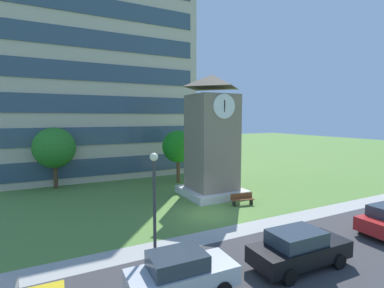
# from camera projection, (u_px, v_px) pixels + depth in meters

# --- Properties ---
(ground_plane) EXTENTS (160.00, 160.00, 0.00)m
(ground_plane) POSITION_uv_depth(u_px,v_px,m) (208.00, 214.00, 19.49)
(ground_plane) COLOR #567F38
(street_asphalt) EXTENTS (120.00, 7.20, 0.01)m
(street_asphalt) POSITION_uv_depth(u_px,v_px,m) (293.00, 265.00, 12.75)
(street_asphalt) COLOR #38383A
(street_asphalt) RESTS_ON ground
(kerb_strip) EXTENTS (120.00, 1.60, 0.01)m
(kerb_strip) POSITION_uv_depth(u_px,v_px,m) (236.00, 231.00, 16.66)
(kerb_strip) COLOR #9E9E99
(kerb_strip) RESTS_ON ground
(office_building) EXTENTS (21.30, 11.78, 25.60)m
(office_building) POSITION_uv_depth(u_px,v_px,m) (95.00, 66.00, 33.74)
(office_building) COLOR beige
(office_building) RESTS_ON ground
(clock_tower) EXTENTS (4.80, 4.80, 10.22)m
(clock_tower) POSITION_uv_depth(u_px,v_px,m) (212.00, 142.00, 24.02)
(clock_tower) COLOR gray
(clock_tower) RESTS_ON ground
(park_bench) EXTENTS (1.86, 0.82, 0.88)m
(park_bench) POSITION_uv_depth(u_px,v_px,m) (242.00, 199.00, 21.60)
(park_bench) COLOR brown
(park_bench) RESTS_ON ground
(street_lamp) EXTENTS (0.36, 0.36, 5.13)m
(street_lamp) POSITION_uv_depth(u_px,v_px,m) (154.00, 196.00, 12.39)
(street_lamp) COLOR #333338
(street_lamp) RESTS_ON ground
(tree_near_tower) EXTENTS (3.26, 3.26, 5.36)m
(tree_near_tower) POSITION_uv_depth(u_px,v_px,m) (178.00, 147.00, 28.80)
(tree_near_tower) COLOR #513823
(tree_near_tower) RESTS_ON ground
(tree_streetside) EXTENTS (3.80, 3.80, 5.76)m
(tree_streetside) POSITION_uv_depth(u_px,v_px,m) (54.00, 148.00, 26.45)
(tree_streetside) COLOR #513823
(tree_streetside) RESTS_ON ground
(parked_car_silver) EXTENTS (4.15, 1.98, 1.69)m
(parked_car_silver) POSITION_uv_depth(u_px,v_px,m) (181.00, 274.00, 10.52)
(parked_car_silver) COLOR silver
(parked_car_silver) RESTS_ON ground
(parked_car_black) EXTENTS (4.71, 2.09, 1.69)m
(parked_car_black) POSITION_uv_depth(u_px,v_px,m) (299.00, 248.00, 12.57)
(parked_car_black) COLOR black
(parked_car_black) RESTS_ON ground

